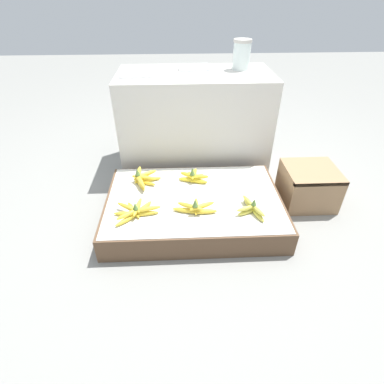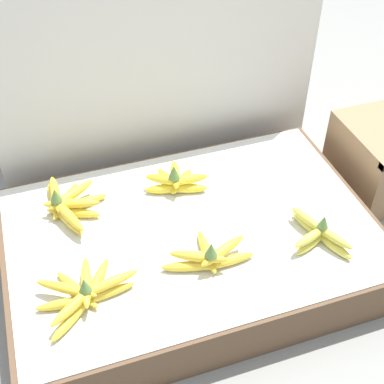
% 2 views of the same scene
% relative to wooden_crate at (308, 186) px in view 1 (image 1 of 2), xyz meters
% --- Properties ---
extents(ground_plane, '(10.00, 10.00, 0.00)m').
position_rel_wooden_crate_xyz_m(ground_plane, '(-0.77, -0.13, -0.13)').
color(ground_plane, gray).
extents(display_platform, '(1.07, 0.72, 0.16)m').
position_rel_wooden_crate_xyz_m(display_platform, '(-0.77, -0.13, -0.05)').
color(display_platform, brown).
rests_on(display_platform, ground_plane).
extents(back_vendor_table, '(1.09, 0.54, 0.71)m').
position_rel_wooden_crate_xyz_m(back_vendor_table, '(-0.73, 0.58, 0.23)').
color(back_vendor_table, beige).
rests_on(back_vendor_table, ground_plane).
extents(wooden_crate, '(0.33, 0.32, 0.25)m').
position_rel_wooden_crate_xyz_m(wooden_crate, '(0.00, 0.00, 0.00)').
color(wooden_crate, '#997551').
rests_on(wooden_crate, ground_plane).
extents(banana_bunch_front_left, '(0.27, 0.23, 0.09)m').
position_rel_wooden_crate_xyz_m(banana_bunch_front_left, '(-1.11, -0.28, 0.05)').
color(banana_bunch_front_left, gold).
rests_on(banana_bunch_front_left, display_platform).
extents(banana_bunch_front_midleft, '(0.26, 0.16, 0.10)m').
position_rel_wooden_crate_xyz_m(banana_bunch_front_midleft, '(-0.77, -0.27, 0.06)').
color(banana_bunch_front_midleft, gold).
rests_on(banana_bunch_front_midleft, display_platform).
extents(banana_bunch_front_midright, '(0.16, 0.22, 0.09)m').
position_rel_wooden_crate_xyz_m(banana_bunch_front_midright, '(-0.45, -0.29, 0.06)').
color(banana_bunch_front_midright, gold).
rests_on(banana_bunch_front_midright, display_platform).
extents(banana_bunch_middle_left, '(0.19, 0.27, 0.10)m').
position_rel_wooden_crate_xyz_m(banana_bunch_middle_left, '(-1.10, 0.05, 0.06)').
color(banana_bunch_middle_left, gold).
rests_on(banana_bunch_middle_left, display_platform).
extents(banana_bunch_middle_midleft, '(0.20, 0.15, 0.11)m').
position_rel_wooden_crate_xyz_m(banana_bunch_middle_midleft, '(-0.76, 0.05, 0.06)').
color(banana_bunch_middle_midleft, yellow).
rests_on(banana_bunch_middle_midleft, display_platform).
extents(glass_jar, '(0.13, 0.13, 0.20)m').
position_rel_wooden_crate_xyz_m(glass_jar, '(-0.39, 0.65, 0.68)').
color(glass_jar, silver).
rests_on(glass_jar, back_vendor_table).
extents(foam_tray_white, '(0.27, 0.19, 0.02)m').
position_rel_wooden_crate_xyz_m(foam_tray_white, '(-1.10, 0.54, 0.59)').
color(foam_tray_white, white).
rests_on(foam_tray_white, back_vendor_table).
extents(foam_tray_dark, '(0.22, 0.17, 0.02)m').
position_rel_wooden_crate_xyz_m(foam_tray_dark, '(-0.73, 0.69, 0.59)').
color(foam_tray_dark, white).
rests_on(foam_tray_dark, back_vendor_table).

